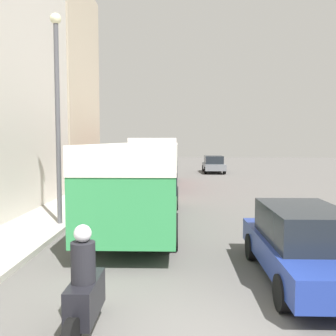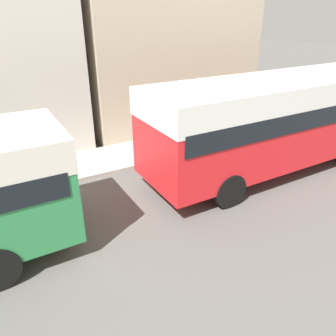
{
  "view_description": "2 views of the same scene",
  "coord_description": "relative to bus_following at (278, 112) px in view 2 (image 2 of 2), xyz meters",
  "views": [
    {
      "loc": [
        -0.32,
        -5.05,
        2.95
      ],
      "look_at": [
        -0.87,
        14.44,
        1.52
      ],
      "focal_mm": 40.0,
      "sensor_mm": 36.0,
      "label": 1
    },
    {
      "loc": [
        5.4,
        11.27,
        5.02
      ],
      "look_at": [
        -1.82,
        15.43,
        0.96
      ],
      "focal_mm": 35.0,
      "sensor_mm": 36.0,
      "label": 2
    }
  ],
  "objects": [
    {
      "name": "bus_following",
      "position": [
        0.0,
        0.0,
        0.0
      ],
      "size": [
        2.64,
        9.2,
        3.09
      ],
      "color": "red",
      "rests_on": "ground_plane"
    }
  ]
}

